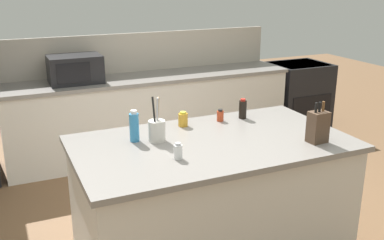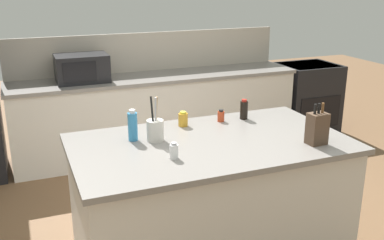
# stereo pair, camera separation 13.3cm
# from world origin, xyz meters

# --- Properties ---
(back_counter_run) EXTENTS (3.37, 0.66, 0.94)m
(back_counter_run) POSITION_xyz_m (0.30, 2.20, 0.47)
(back_counter_run) COLOR beige
(back_counter_run) RESTS_ON ground_plane
(wall_backsplash) EXTENTS (3.33, 0.03, 0.46)m
(wall_backsplash) POSITION_xyz_m (0.30, 2.52, 1.17)
(wall_backsplash) COLOR #B2A899
(wall_backsplash) RESTS_ON back_counter_run
(kitchen_island) EXTENTS (1.94, 1.10, 0.94)m
(kitchen_island) POSITION_xyz_m (0.00, 0.00, 0.47)
(kitchen_island) COLOR beige
(kitchen_island) RESTS_ON ground_plane
(range_oven) EXTENTS (0.76, 0.65, 0.92)m
(range_oven) POSITION_xyz_m (2.40, 2.20, 0.47)
(range_oven) COLOR black
(range_oven) RESTS_ON ground_plane
(microwave) EXTENTS (0.56, 0.39, 0.30)m
(microwave) POSITION_xyz_m (-0.55, 2.20, 1.09)
(microwave) COLOR black
(microwave) RESTS_ON back_counter_run
(knife_block) EXTENTS (0.14, 0.11, 0.29)m
(knife_block) POSITION_xyz_m (0.66, -0.32, 1.05)
(knife_block) COLOR #4C3828
(knife_block) RESTS_ON kitchen_island
(utensil_crock) EXTENTS (0.12, 0.12, 0.32)m
(utensil_crock) POSITION_xyz_m (-0.36, 0.15, 1.02)
(utensil_crock) COLOR beige
(utensil_crock) RESTS_ON kitchen_island
(salt_shaker) EXTENTS (0.06, 0.06, 0.11)m
(salt_shaker) POSITION_xyz_m (-0.34, -0.20, 0.99)
(salt_shaker) COLOR silver
(salt_shaker) RESTS_ON kitchen_island
(dish_soap_bottle) EXTENTS (0.07, 0.07, 0.23)m
(dish_soap_bottle) POSITION_xyz_m (-0.50, 0.22, 1.05)
(dish_soap_bottle) COLOR #3384BC
(dish_soap_bottle) RESTS_ON kitchen_island
(spice_jar_paprika) EXTENTS (0.05, 0.05, 0.10)m
(spice_jar_paprika) POSITION_xyz_m (0.26, 0.38, 0.98)
(spice_jar_paprika) COLOR #B73D1E
(spice_jar_paprika) RESTS_ON kitchen_island
(honey_jar) EXTENTS (0.07, 0.07, 0.12)m
(honey_jar) POSITION_xyz_m (-0.06, 0.38, 0.99)
(honey_jar) COLOR gold
(honey_jar) RESTS_ON kitchen_island
(soy_sauce_bottle) EXTENTS (0.06, 0.06, 0.16)m
(soy_sauce_bottle) POSITION_xyz_m (0.46, 0.37, 1.02)
(soy_sauce_bottle) COLOR black
(soy_sauce_bottle) RESTS_ON kitchen_island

